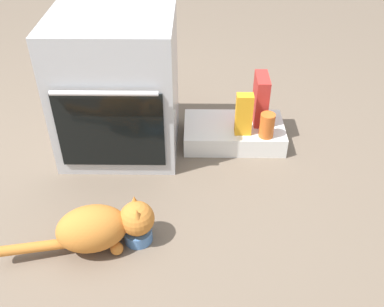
{
  "coord_description": "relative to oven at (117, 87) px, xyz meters",
  "views": [
    {
      "loc": [
        0.4,
        -1.65,
        1.5
      ],
      "look_at": [
        0.38,
        -0.01,
        0.25
      ],
      "focal_mm": 40.9,
      "sensor_mm": 36.0,
      "label": 1
    }
  ],
  "objects": [
    {
      "name": "ground",
      "position": [
        0.02,
        -0.4,
        -0.38
      ],
      "size": [
        8.0,
        8.0,
        0.0
      ],
      "primitive_type": "plane",
      "color": "#6B5B4C"
    },
    {
      "name": "oven",
      "position": [
        0.0,
        0.0,
        0.0
      ],
      "size": [
        0.62,
        0.59,
        0.76
      ],
      "color": "#B7BABF",
      "rests_on": "ground"
    },
    {
      "name": "pantry_cabinet",
      "position": [
        0.64,
        0.05,
        -0.32
      ],
      "size": [
        0.57,
        0.33,
        0.11
      ],
      "primitive_type": "cube",
      "color": "white",
      "rests_on": "ground"
    },
    {
      "name": "food_bowl",
      "position": [
        0.17,
        -0.72,
        -0.34
      ],
      "size": [
        0.13,
        0.13,
        0.08
      ],
      "color": "#4C7AB7",
      "rests_on": "ground"
    },
    {
      "name": "cat",
      "position": [
        0.02,
        -0.76,
        -0.26
      ],
      "size": [
        0.64,
        0.27,
        0.22
      ],
      "rotation": [
        0.0,
        0.0,
        0.24
      ],
      "color": "#C6752D",
      "rests_on": "ground"
    },
    {
      "name": "sauce_jar",
      "position": [
        0.8,
        -0.07,
        -0.19
      ],
      "size": [
        0.08,
        0.08,
        0.14
      ],
      "primitive_type": "cylinder",
      "color": "#D16023",
      "rests_on": "pantry_cabinet"
    },
    {
      "name": "cereal_box",
      "position": [
        0.78,
        0.09,
        -0.12
      ],
      "size": [
        0.07,
        0.18,
        0.28
      ],
      "primitive_type": "cube",
      "color": "#B72D28",
      "rests_on": "pantry_cabinet"
    },
    {
      "name": "juice_carton",
      "position": [
        0.68,
        -0.03,
        -0.14
      ],
      "size": [
        0.09,
        0.06,
        0.24
      ],
      "primitive_type": "cube",
      "color": "orange",
      "rests_on": "pantry_cabinet"
    }
  ]
}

